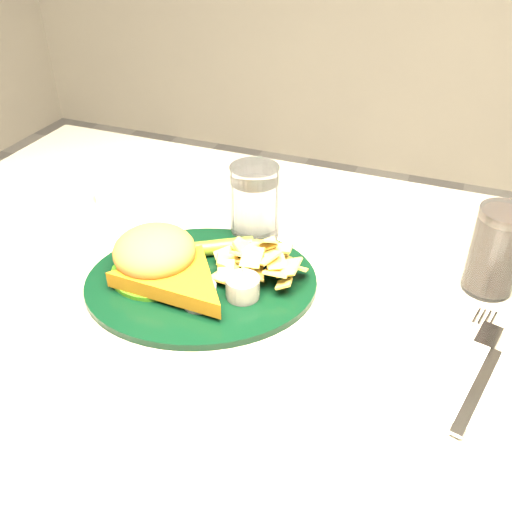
{
  "coord_description": "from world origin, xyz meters",
  "views": [
    {
      "loc": [
        0.22,
        -0.55,
        1.22
      ],
      "look_at": [
        -0.0,
        0.01,
        0.8
      ],
      "focal_mm": 40.0,
      "sensor_mm": 36.0,
      "label": 1
    }
  ],
  "objects_px": {
    "cola_glass": "(496,251)",
    "fork_napkin": "(478,382)",
    "dinner_plate": "(200,263)",
    "table": "(254,468)",
    "water_glass": "(254,202)"
  },
  "relations": [
    {
      "from": "cola_glass",
      "to": "water_glass",
      "type": "bearing_deg",
      "value": 178.49
    },
    {
      "from": "dinner_plate",
      "to": "fork_napkin",
      "type": "xyz_separation_m",
      "value": [
        0.36,
        -0.05,
        -0.03
      ]
    },
    {
      "from": "dinner_plate",
      "to": "water_glass",
      "type": "bearing_deg",
      "value": 58.96
    },
    {
      "from": "fork_napkin",
      "to": "cola_glass",
      "type": "bearing_deg",
      "value": 103.62
    },
    {
      "from": "cola_glass",
      "to": "fork_napkin",
      "type": "height_order",
      "value": "cola_glass"
    },
    {
      "from": "dinner_plate",
      "to": "cola_glass",
      "type": "height_order",
      "value": "cola_glass"
    },
    {
      "from": "cola_glass",
      "to": "fork_napkin",
      "type": "relative_size",
      "value": 0.64
    },
    {
      "from": "dinner_plate",
      "to": "fork_napkin",
      "type": "height_order",
      "value": "dinner_plate"
    },
    {
      "from": "table",
      "to": "cola_glass",
      "type": "relative_size",
      "value": 10.04
    },
    {
      "from": "table",
      "to": "cola_glass",
      "type": "bearing_deg",
      "value": 23.85
    },
    {
      "from": "dinner_plate",
      "to": "cola_glass",
      "type": "relative_size",
      "value": 2.58
    },
    {
      "from": "table",
      "to": "water_glass",
      "type": "bearing_deg",
      "value": 111.09
    },
    {
      "from": "table",
      "to": "cola_glass",
      "type": "height_order",
      "value": "cola_glass"
    },
    {
      "from": "table",
      "to": "cola_glass",
      "type": "distance_m",
      "value": 0.53
    },
    {
      "from": "table",
      "to": "fork_napkin",
      "type": "bearing_deg",
      "value": -12.24
    }
  ]
}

